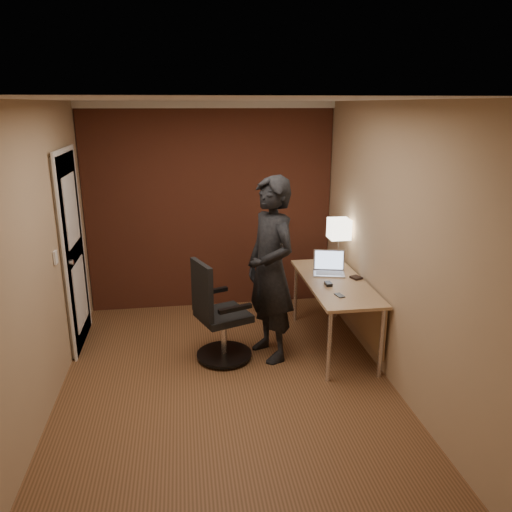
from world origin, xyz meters
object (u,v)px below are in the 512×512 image
object	(u,v)px
mouse	(328,284)
wallet	(356,278)
office_chair	(217,318)
phone	(340,295)
desk_lamp	(339,229)
laptop	(329,267)
person	(271,270)
desk	(341,292)

from	to	relation	value
mouse	wallet	xyz separation A→B (m)	(0.34, 0.15, -0.01)
wallet	office_chair	size ratio (longest dim) A/B	0.11
mouse	phone	bearing A→B (deg)	-87.15
phone	office_chair	world-z (taller)	office_chair
desk_lamp	wallet	bearing A→B (deg)	-82.39
laptop	mouse	size ratio (longest dim) A/B	3.82
laptop	person	xyz separation A→B (m)	(-0.70, -0.37, 0.12)
desk	office_chair	world-z (taller)	office_chair
desk_lamp	mouse	bearing A→B (deg)	-114.92
office_chair	person	distance (m)	0.71
desk	phone	distance (m)	0.46
desk	laptop	distance (m)	0.33
phone	office_chair	bearing A→B (deg)	154.31
desk_lamp	office_chair	bearing A→B (deg)	-156.11
office_chair	laptop	bearing A→B (deg)	17.80
office_chair	wallet	bearing A→B (deg)	6.50
laptop	phone	world-z (taller)	laptop
mouse	laptop	bearing A→B (deg)	71.12
desk	office_chair	xyz separation A→B (m)	(-1.30, -0.14, -0.15)
office_chair	person	size ratio (longest dim) A/B	0.56
mouse	person	size ratio (longest dim) A/B	0.05
mouse	wallet	size ratio (longest dim) A/B	0.91
laptop	office_chair	xyz separation A→B (m)	(-1.23, -0.40, -0.34)
wallet	person	size ratio (longest dim) A/B	0.06
wallet	office_chair	xyz separation A→B (m)	(-1.46, -0.17, -0.29)
wallet	office_chair	world-z (taller)	office_chair
phone	office_chair	xyz separation A→B (m)	(-1.14, 0.28, -0.28)
phone	office_chair	size ratio (longest dim) A/B	0.11
laptop	wallet	xyz separation A→B (m)	(0.23, -0.23, -0.05)
desk_lamp	person	bearing A→B (deg)	-145.51
desk_lamp	mouse	distance (m)	0.78
desk_lamp	laptop	xyz separation A→B (m)	(-0.17, -0.22, -0.35)
desk	laptop	size ratio (longest dim) A/B	3.93
mouse	desk	bearing A→B (deg)	32.66
office_chair	phone	bearing A→B (deg)	-13.67
person	mouse	bearing A→B (deg)	67.99
desk_lamp	phone	xyz separation A→B (m)	(-0.26, -0.90, -0.41)
mouse	person	world-z (taller)	person
phone	person	size ratio (longest dim) A/B	0.06
desk	wallet	xyz separation A→B (m)	(0.16, 0.03, 0.14)
desk	laptop	xyz separation A→B (m)	(-0.06, 0.26, 0.19)
phone	wallet	size ratio (longest dim) A/B	1.05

